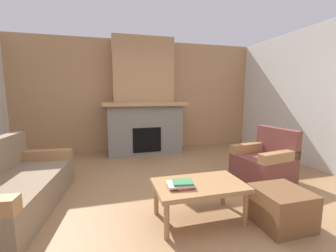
{
  "coord_description": "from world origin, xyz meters",
  "views": [
    {
      "loc": [
        -0.83,
        -2.6,
        1.42
      ],
      "look_at": [
        0.14,
        0.96,
        0.88
      ],
      "focal_mm": 23.53,
      "sensor_mm": 36.0,
      "label": 1
    }
  ],
  "objects_px": {
    "fireplace": "(144,105)",
    "coffee_table": "(199,188)",
    "couch": "(11,189)",
    "ottoman": "(281,207)",
    "armchair": "(265,162)"
  },
  "relations": [
    {
      "from": "fireplace",
      "to": "armchair",
      "type": "distance_m",
      "value": 2.92
    },
    {
      "from": "couch",
      "to": "coffee_table",
      "type": "distance_m",
      "value": 2.24
    },
    {
      "from": "coffee_table",
      "to": "armchair",
      "type": "bearing_deg",
      "value": 28.17
    },
    {
      "from": "fireplace",
      "to": "ottoman",
      "type": "height_order",
      "value": "fireplace"
    },
    {
      "from": "couch",
      "to": "coffee_table",
      "type": "height_order",
      "value": "couch"
    },
    {
      "from": "coffee_table",
      "to": "ottoman",
      "type": "relative_size",
      "value": 1.92
    },
    {
      "from": "armchair",
      "to": "ottoman",
      "type": "bearing_deg",
      "value": -121.7
    },
    {
      "from": "couch",
      "to": "armchair",
      "type": "distance_m",
      "value": 3.63
    },
    {
      "from": "fireplace",
      "to": "coffee_table",
      "type": "height_order",
      "value": "fireplace"
    },
    {
      "from": "fireplace",
      "to": "couch",
      "type": "relative_size",
      "value": 1.43
    },
    {
      "from": "armchair",
      "to": "ottoman",
      "type": "xyz_separation_m",
      "value": [
        -0.71,
        -1.15,
        -0.09
      ]
    },
    {
      "from": "couch",
      "to": "coffee_table",
      "type": "bearing_deg",
      "value": -19.62
    },
    {
      "from": "couch",
      "to": "ottoman",
      "type": "relative_size",
      "value": 3.62
    },
    {
      "from": "coffee_table",
      "to": "ottoman",
      "type": "height_order",
      "value": "coffee_table"
    },
    {
      "from": "couch",
      "to": "coffee_table",
      "type": "xyz_separation_m",
      "value": [
        2.11,
        -0.75,
        0.09
      ]
    }
  ]
}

